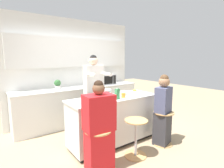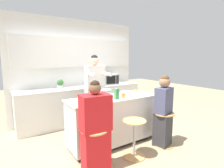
{
  "view_description": "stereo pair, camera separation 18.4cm",
  "coord_description": "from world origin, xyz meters",
  "px_view_note": "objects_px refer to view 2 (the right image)",
  "views": [
    {
      "loc": [
        -1.99,
        -2.65,
        1.68
      ],
      "look_at": [
        0.0,
        0.06,
        1.18
      ],
      "focal_mm": 28.0,
      "sensor_mm": 36.0,
      "label": 1
    },
    {
      "loc": [
        -1.84,
        -2.76,
        1.68
      ],
      "look_at": [
        0.0,
        0.06,
        1.18
      ],
      "focal_mm": 28.0,
      "sensor_mm": 36.0,
      "label": 2
    }
  ],
  "objects_px": {
    "kitchen_island": "(114,120)",
    "person_cooking": "(95,95)",
    "juice_carton": "(117,94)",
    "microwave": "(109,79)",
    "coffee_cup_near": "(123,95)",
    "banana_bunch": "(136,91)",
    "coffee_cup_far": "(99,98)",
    "cooking_pot": "(104,93)",
    "bar_stool_center": "(134,136)",
    "bar_stool_rightmost": "(164,127)",
    "fruit_bowl": "(87,100)",
    "person_wrapped_blanket": "(96,130)",
    "bar_stool_leftmost": "(95,148)",
    "person_seated_near": "(163,113)",
    "potted_plant": "(60,84)"
  },
  "relations": [
    {
      "from": "person_seated_near",
      "to": "microwave",
      "type": "xyz_separation_m",
      "value": [
        0.05,
        2.03,
        0.44
      ]
    },
    {
      "from": "coffee_cup_far",
      "to": "microwave",
      "type": "relative_size",
      "value": 0.24
    },
    {
      "from": "kitchen_island",
      "to": "cooking_pot",
      "type": "relative_size",
      "value": 5.24
    },
    {
      "from": "bar_stool_leftmost",
      "to": "person_cooking",
      "type": "relative_size",
      "value": 0.37
    },
    {
      "from": "coffee_cup_near",
      "to": "coffee_cup_far",
      "type": "bearing_deg",
      "value": 167.89
    },
    {
      "from": "bar_stool_center",
      "to": "coffee_cup_far",
      "type": "distance_m",
      "value": 0.91
    },
    {
      "from": "kitchen_island",
      "to": "coffee_cup_near",
      "type": "height_order",
      "value": "coffee_cup_near"
    },
    {
      "from": "person_wrapped_blanket",
      "to": "coffee_cup_near",
      "type": "bearing_deg",
      "value": 34.14
    },
    {
      "from": "person_wrapped_blanket",
      "to": "coffee_cup_near",
      "type": "distance_m",
      "value": 1.02
    },
    {
      "from": "bar_stool_rightmost",
      "to": "coffee_cup_near",
      "type": "distance_m",
      "value": 0.99
    },
    {
      "from": "bar_stool_center",
      "to": "bar_stool_rightmost",
      "type": "distance_m",
      "value": 0.73
    },
    {
      "from": "person_cooking",
      "to": "coffee_cup_near",
      "type": "height_order",
      "value": "person_cooking"
    },
    {
      "from": "fruit_bowl",
      "to": "banana_bunch",
      "type": "bearing_deg",
      "value": 11.37
    },
    {
      "from": "person_cooking",
      "to": "microwave",
      "type": "bearing_deg",
      "value": 48.35
    },
    {
      "from": "person_wrapped_blanket",
      "to": "potted_plant",
      "type": "xyz_separation_m",
      "value": [
        0.12,
        2.07,
        0.41
      ]
    },
    {
      "from": "fruit_bowl",
      "to": "person_wrapped_blanket",
      "type": "bearing_deg",
      "value": -102.33
    },
    {
      "from": "coffee_cup_far",
      "to": "microwave",
      "type": "xyz_separation_m",
      "value": [
        1.13,
        1.46,
        0.12
      ]
    },
    {
      "from": "person_wrapped_blanket",
      "to": "fruit_bowl",
      "type": "xyz_separation_m",
      "value": [
        0.12,
        0.55,
        0.31
      ]
    },
    {
      "from": "coffee_cup_far",
      "to": "person_wrapped_blanket",
      "type": "bearing_deg",
      "value": -122.96
    },
    {
      "from": "bar_stool_center",
      "to": "person_seated_near",
      "type": "distance_m",
      "value": 0.78
    },
    {
      "from": "bar_stool_center",
      "to": "bar_stool_rightmost",
      "type": "xyz_separation_m",
      "value": [
        0.73,
        0.0,
        0.0
      ]
    },
    {
      "from": "cooking_pot",
      "to": "coffee_cup_far",
      "type": "bearing_deg",
      "value": -143.09
    },
    {
      "from": "microwave",
      "to": "bar_stool_rightmost",
      "type": "bearing_deg",
      "value": -91.15
    },
    {
      "from": "bar_stool_leftmost",
      "to": "fruit_bowl",
      "type": "relative_size",
      "value": 3.28
    },
    {
      "from": "juice_carton",
      "to": "person_seated_near",
      "type": "bearing_deg",
      "value": -29.14
    },
    {
      "from": "cooking_pot",
      "to": "fruit_bowl",
      "type": "height_order",
      "value": "cooking_pot"
    },
    {
      "from": "bar_stool_center",
      "to": "potted_plant",
      "type": "bearing_deg",
      "value": 106.05
    },
    {
      "from": "juice_carton",
      "to": "microwave",
      "type": "distance_m",
      "value": 1.8
    },
    {
      "from": "bar_stool_center",
      "to": "banana_bunch",
      "type": "distance_m",
      "value": 1.26
    },
    {
      "from": "cooking_pot",
      "to": "microwave",
      "type": "xyz_separation_m",
      "value": [
        0.91,
        1.3,
        0.08
      ]
    },
    {
      "from": "cooking_pot",
      "to": "microwave",
      "type": "bearing_deg",
      "value": 54.85
    },
    {
      "from": "banana_bunch",
      "to": "person_wrapped_blanket",
      "type": "bearing_deg",
      "value": -150.82
    },
    {
      "from": "person_cooking",
      "to": "microwave",
      "type": "distance_m",
      "value": 1.22
    },
    {
      "from": "bar_stool_rightmost",
      "to": "person_wrapped_blanket",
      "type": "height_order",
      "value": "person_wrapped_blanket"
    },
    {
      "from": "person_cooking",
      "to": "bar_stool_center",
      "type": "bearing_deg",
      "value": -80.3
    },
    {
      "from": "person_wrapped_blanket",
      "to": "microwave",
      "type": "height_order",
      "value": "person_wrapped_blanket"
    },
    {
      "from": "bar_stool_leftmost",
      "to": "microwave",
      "type": "bearing_deg",
      "value": 53.22
    },
    {
      "from": "person_wrapped_blanket",
      "to": "juice_carton",
      "type": "height_order",
      "value": "person_wrapped_blanket"
    },
    {
      "from": "kitchen_island",
      "to": "person_cooking",
      "type": "xyz_separation_m",
      "value": [
        -0.1,
        0.6,
        0.4
      ]
    },
    {
      "from": "bar_stool_center",
      "to": "person_wrapped_blanket",
      "type": "bearing_deg",
      "value": 178.58
    },
    {
      "from": "coffee_cup_near",
      "to": "juice_carton",
      "type": "distance_m",
      "value": 0.19
    },
    {
      "from": "bar_stool_leftmost",
      "to": "person_seated_near",
      "type": "height_order",
      "value": "person_seated_near"
    },
    {
      "from": "coffee_cup_near",
      "to": "coffee_cup_far",
      "type": "distance_m",
      "value": 0.49
    },
    {
      "from": "coffee_cup_far",
      "to": "microwave",
      "type": "bearing_deg",
      "value": 52.26
    },
    {
      "from": "person_cooking",
      "to": "bar_stool_rightmost",
      "type": "bearing_deg",
      "value": -50.72
    },
    {
      "from": "bar_stool_leftmost",
      "to": "bar_stool_center",
      "type": "distance_m",
      "value": 0.73
    },
    {
      "from": "kitchen_island",
      "to": "coffee_cup_far",
      "type": "distance_m",
      "value": 0.61
    },
    {
      "from": "fruit_bowl",
      "to": "bar_stool_rightmost",
      "type": "bearing_deg",
      "value": -22.9
    },
    {
      "from": "coffee_cup_near",
      "to": "banana_bunch",
      "type": "distance_m",
      "value": 0.71
    },
    {
      "from": "bar_stool_leftmost",
      "to": "potted_plant",
      "type": "bearing_deg",
      "value": 86.27
    }
  ]
}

